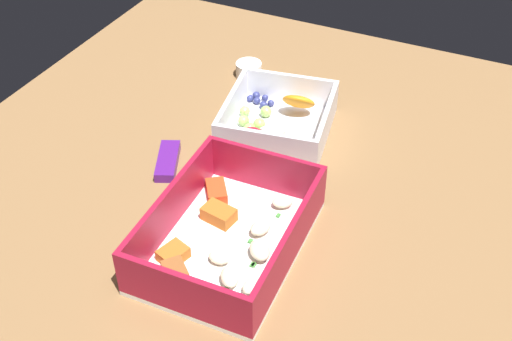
{
  "coord_description": "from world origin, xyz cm",
  "views": [
    {
      "loc": [
        -54.54,
        -24.66,
        52.52
      ],
      "look_at": [
        -1.54,
        0.1,
        4.0
      ],
      "focal_mm": 45.25,
      "sensor_mm": 36.0,
      "label": 1
    }
  ],
  "objects_px": {
    "paper_cup_liner": "(249,70)",
    "fruit_bowl": "(277,121)",
    "pasta_container": "(228,235)",
    "candy_bar": "(168,161)"
  },
  "relations": [
    {
      "from": "fruit_bowl",
      "to": "candy_bar",
      "type": "bearing_deg",
      "value": 142.07
    },
    {
      "from": "pasta_container",
      "to": "fruit_bowl",
      "type": "distance_m",
      "value": 0.22
    },
    {
      "from": "pasta_container",
      "to": "candy_bar",
      "type": "relative_size",
      "value": 2.98
    },
    {
      "from": "fruit_bowl",
      "to": "paper_cup_liner",
      "type": "relative_size",
      "value": 4.28
    },
    {
      "from": "pasta_container",
      "to": "fruit_bowl",
      "type": "height_order",
      "value": "pasta_container"
    },
    {
      "from": "fruit_bowl",
      "to": "candy_bar",
      "type": "xyz_separation_m",
      "value": [
        -0.12,
        0.09,
        -0.01
      ]
    },
    {
      "from": "paper_cup_liner",
      "to": "fruit_bowl",
      "type": "bearing_deg",
      "value": -139.49
    },
    {
      "from": "fruit_bowl",
      "to": "pasta_container",
      "type": "bearing_deg",
      "value": -170.3
    },
    {
      "from": "pasta_container",
      "to": "fruit_bowl",
      "type": "relative_size",
      "value": 1.28
    },
    {
      "from": "paper_cup_liner",
      "to": "pasta_container",
      "type": "bearing_deg",
      "value": -158.07
    }
  ]
}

